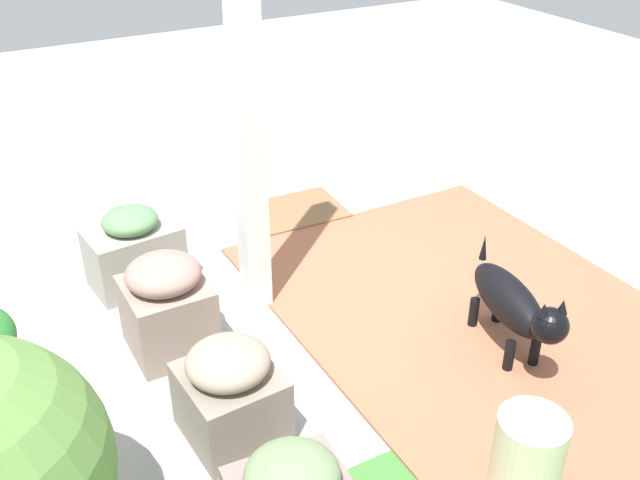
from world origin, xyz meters
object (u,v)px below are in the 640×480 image
object	(u,v)px
stone_planter_mid	(230,392)
doormat	(294,212)
stone_planter_near	(167,305)
porch_pillar	(245,74)
ceramic_urn	(528,455)
dog	(514,304)
stone_planter_nearest	(134,250)

from	to	relation	value
stone_planter_mid	doormat	distance (m)	1.96
stone_planter_near	doormat	distance (m)	1.50
porch_pillar	ceramic_urn	size ratio (longest dim) A/B	7.14
stone_planter_near	ceramic_urn	world-z (taller)	stone_planter_near
porch_pillar	dog	bearing A→B (deg)	132.35
stone_planter_mid	ceramic_urn	size ratio (longest dim) A/B	1.29
porch_pillar	stone_planter_near	size ratio (longest dim) A/B	4.97
stone_planter_nearest	porch_pillar	bearing A→B (deg)	134.51
porch_pillar	stone_planter_nearest	distance (m)	1.24
dog	doormat	xyz separation A→B (m)	(0.24, -1.76, -0.26)
stone_planter_near	doormat	size ratio (longest dim) A/B	0.80
stone_planter_mid	doormat	world-z (taller)	stone_planter_mid
stone_planter_nearest	stone_planter_mid	xyz separation A→B (m)	(-0.01, 1.30, 0.01)
stone_planter_nearest	dog	bearing A→B (deg)	133.11
ceramic_urn	stone_planter_near	bearing A→B (deg)	-59.16
porch_pillar	doormat	xyz separation A→B (m)	(-0.63, -0.80, -1.22)
stone_planter_mid	doormat	xyz separation A→B (m)	(-1.11, -1.61, -0.20)
dog	stone_planter_nearest	bearing A→B (deg)	-46.89
stone_planter_nearest	doormat	xyz separation A→B (m)	(-1.12, -0.30, -0.19)
stone_planter_mid	dog	bearing A→B (deg)	173.75
dog	porch_pillar	bearing A→B (deg)	-47.65
porch_pillar	stone_planter_mid	bearing A→B (deg)	59.35
stone_planter_mid	stone_planter_near	bearing A→B (deg)	-87.02
porch_pillar	stone_planter_nearest	xyz separation A→B (m)	(0.49, -0.50, -1.03)
porch_pillar	doormat	size ratio (longest dim) A/B	3.96
stone_planter_near	doormat	world-z (taller)	stone_planter_near
stone_planter_nearest	ceramic_urn	size ratio (longest dim) A/B	1.47
ceramic_urn	doormat	bearing A→B (deg)	-96.26
stone_planter_nearest	stone_planter_near	bearing A→B (deg)	87.75
stone_planter_near	doormat	bearing A→B (deg)	-140.66
stone_planter_mid	dog	world-z (taller)	dog
stone_planter_near	stone_planter_mid	world-z (taller)	stone_planter_near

